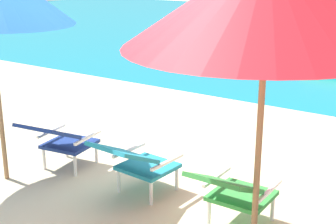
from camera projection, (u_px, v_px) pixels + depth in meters
ground_plane at (283, 104)px, 8.29m from camera, size 40.00×40.00×0.00m
lounge_chair_left at (60, 138)px, 5.51m from camera, size 0.65×0.94×0.68m
lounge_chair_center at (136, 161)px, 4.89m from camera, size 0.60×0.91×0.68m
lounge_chair_right at (234, 190)px, 4.26m from camera, size 0.55×0.88×0.68m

